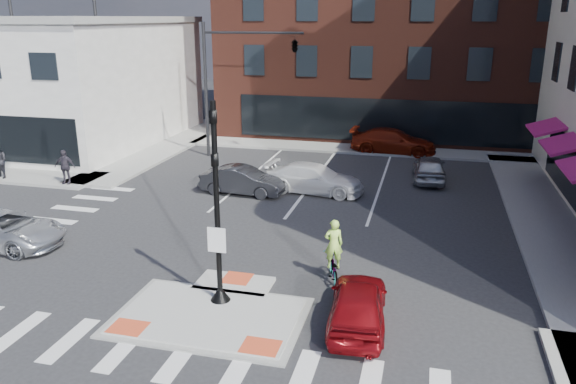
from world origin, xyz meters
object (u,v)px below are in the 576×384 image
(white_pickup, at_px, (314,179))
(bg_car_dark, at_px, (243,181))
(cyclist, at_px, (333,260))
(red_sedan, at_px, (358,304))
(pedestrian_b, at_px, (65,167))
(silver_suv, at_px, (3,229))
(bg_car_red, at_px, (393,141))
(bg_car_silver, at_px, (429,168))

(white_pickup, relative_size, bg_car_dark, 1.18)
(cyclist, bearing_deg, bg_car_dark, -72.21)
(red_sedan, height_order, pedestrian_b, pedestrian_b)
(silver_suv, relative_size, red_sedan, 1.24)
(bg_car_red, bearing_deg, pedestrian_b, 129.01)
(silver_suv, relative_size, bg_car_silver, 1.19)
(white_pickup, xyz_separation_m, bg_car_red, (3.13, 9.39, 0.07))
(white_pickup, xyz_separation_m, pedestrian_b, (-12.43, -2.11, 0.32))
(bg_car_silver, height_order, bg_car_red, bg_car_red)
(red_sedan, bearing_deg, cyclist, -70.60)
(white_pickup, height_order, pedestrian_b, pedestrian_b)
(bg_car_dark, height_order, cyclist, cyclist)
(silver_suv, distance_m, bg_car_dark, 10.70)
(silver_suv, xyz_separation_m, red_sedan, (13.65, -2.41, -0.01))
(cyclist, height_order, pedestrian_b, cyclist)
(silver_suv, relative_size, white_pickup, 0.99)
(silver_suv, relative_size, cyclist, 2.27)
(white_pickup, bearing_deg, red_sedan, -156.83)
(red_sedan, height_order, bg_car_red, bg_car_red)
(bg_car_silver, xyz_separation_m, pedestrian_b, (-17.86, -5.65, 0.34))
(silver_suv, height_order, red_sedan, silver_suv)
(bg_car_dark, distance_m, bg_car_red, 12.31)
(white_pickup, distance_m, bg_car_dark, 3.49)
(cyclist, bearing_deg, bg_car_silver, -120.37)
(red_sedan, distance_m, cyclist, 2.86)
(bg_car_dark, relative_size, bg_car_silver, 1.02)
(white_pickup, bearing_deg, silver_suv, 139.60)
(silver_suv, height_order, bg_car_dark, bg_car_dark)
(white_pickup, relative_size, bg_car_silver, 1.21)
(red_sedan, relative_size, bg_car_red, 0.73)
(bg_car_silver, relative_size, cyclist, 1.91)
(white_pickup, bearing_deg, bg_car_silver, -51.01)
(cyclist, bearing_deg, white_pickup, -92.40)
(bg_car_silver, relative_size, pedestrian_b, 2.28)
(silver_suv, height_order, bg_car_silver, bg_car_silver)
(pedestrian_b, bearing_deg, white_pickup, -2.68)
(silver_suv, xyz_separation_m, bg_car_red, (13.06, 18.90, 0.11))
(red_sedan, distance_m, pedestrian_b, 18.90)
(bg_car_silver, xyz_separation_m, cyclist, (-2.86, -12.85, 0.02))
(bg_car_silver, height_order, cyclist, cyclist)
(cyclist, relative_size, pedestrian_b, 1.20)
(bg_car_silver, distance_m, cyclist, 13.16)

